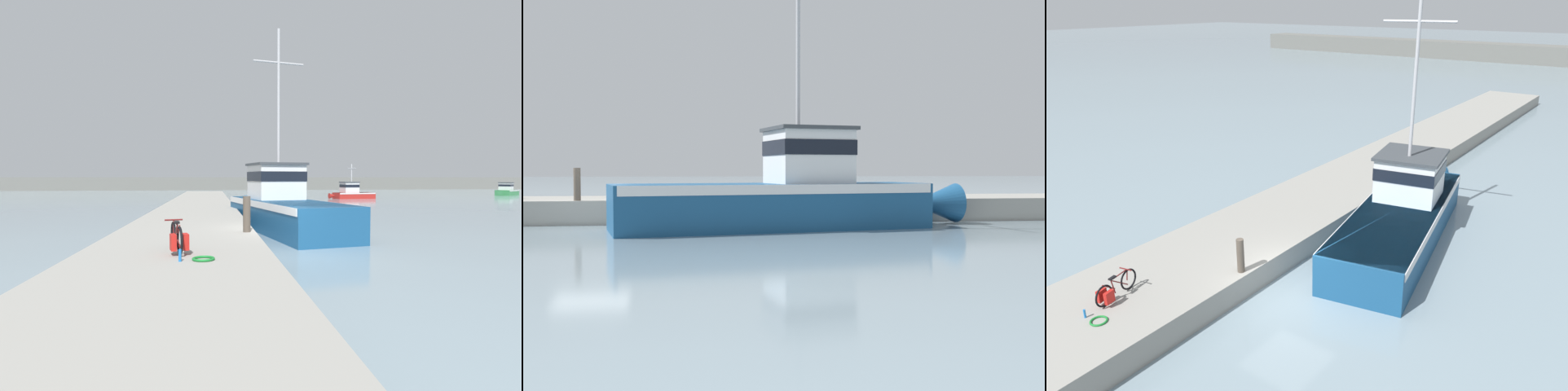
{
  "view_description": "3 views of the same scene",
  "coord_description": "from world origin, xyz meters",
  "views": [
    {
      "loc": [
        -2.5,
        -13.73,
        2.63
      ],
      "look_at": [
        -0.56,
        2.21,
        1.92
      ],
      "focal_mm": 28.0,
      "sensor_mm": 36.0,
      "label": 1
    },
    {
      "loc": [
        22.53,
        3.41,
        1.98
      ],
      "look_at": [
        0.02,
        6.56,
        1.07
      ],
      "focal_mm": 45.0,
      "sensor_mm": 36.0,
      "label": 2
    },
    {
      "loc": [
        8.92,
        -11.32,
        9.2
      ],
      "look_at": [
        -2.46,
        4.61,
        1.64
      ],
      "focal_mm": 35.0,
      "sensor_mm": 36.0,
      "label": 3
    }
  ],
  "objects": [
    {
      "name": "ground_plane",
      "position": [
        0.0,
        0.0,
        0.0
      ],
      "size": [
        320.0,
        320.0,
        0.0
      ],
      "primitive_type": "plane",
      "color": "gray"
    },
    {
      "name": "dock_pier",
      "position": [
        -3.36,
        0.0,
        0.43
      ],
      "size": [
        4.58,
        80.0,
        0.87
      ],
      "primitive_type": "cube",
      "color": "gray",
      "rests_on": "ground_plane"
    },
    {
      "name": "fishing_boat_main",
      "position": [
        1.0,
        6.54,
        1.18
      ],
      "size": [
        4.93,
        12.46,
        10.17
      ],
      "rotation": [
        0.0,
        0.0,
        0.19
      ],
      "color": "navy",
      "rests_on": "ground_plane"
    },
    {
      "name": "mooring_post",
      "position": [
        -1.37,
        -0.65,
        1.45
      ],
      "size": [
        0.24,
        0.24,
        1.17
      ],
      "primitive_type": "cylinder",
      "color": "#51473D",
      "rests_on": "dock_pier"
    }
  ]
}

